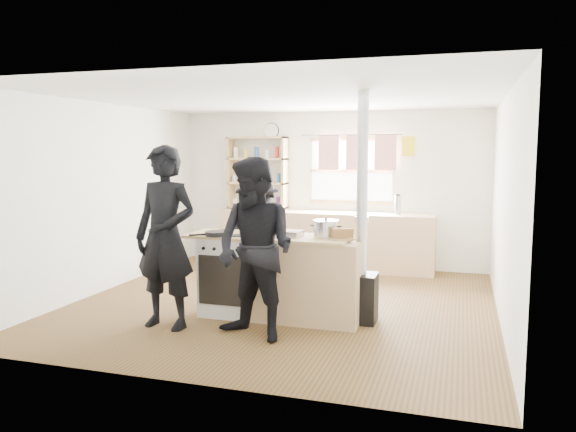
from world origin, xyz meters
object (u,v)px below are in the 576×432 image
object	(u,v)px
stockpot_counter	(326,229)
person_far	(258,236)
person_near_left	(165,237)
cooking_island	(281,277)
flue_heater	(361,264)
skillet_greens	(217,233)
person_near_right	(255,249)
stockpot_stove	(249,225)
bread_board	(342,235)
thermos	(398,205)
roast_tray	(284,233)

from	to	relation	value
stockpot_counter	person_far	xyz separation A→B (m)	(-1.08, 0.76, -0.24)
stockpot_counter	person_near_left	xyz separation A→B (m)	(-1.55, -0.75, -0.06)
cooking_island	flue_heater	distance (m)	0.91
flue_heater	person_near_left	size ratio (longest dim) A/B	1.29
skillet_greens	person_near_right	size ratio (longest dim) A/B	0.20
stockpot_stove	stockpot_counter	size ratio (longest dim) A/B	0.81
skillet_greens	stockpot_counter	world-z (taller)	stockpot_counter
stockpot_counter	flue_heater	distance (m)	0.54
cooking_island	person_near_right	world-z (taller)	person_near_right
person_far	stockpot_counter	bearing A→B (deg)	151.16
cooking_island	bread_board	size ratio (longest dim) A/B	5.85
flue_heater	person_near_left	xyz separation A→B (m)	(-1.93, -0.80, 0.32)
cooking_island	person_near_left	size ratio (longest dim) A/B	1.02
thermos	skillet_greens	bearing A→B (deg)	-119.04
stockpot_stove	person_near_left	size ratio (longest dim) A/B	0.12
roast_tray	thermos	bearing A→B (deg)	71.61
roast_tray	flue_heater	bearing A→B (deg)	9.14
roast_tray	stockpot_stove	world-z (taller)	stockpot_stove
thermos	person_far	distance (m)	2.50
thermos	person_near_right	distance (m)	3.67
thermos	stockpot_stove	xyz separation A→B (m)	(-1.41, -2.63, -0.03)
flue_heater	person_far	distance (m)	1.63
thermos	cooking_island	distance (m)	3.00
cooking_island	skillet_greens	size ratio (longest dim) A/B	5.33
flue_heater	person_near_left	distance (m)	2.12
stockpot_counter	person_far	world-z (taller)	person_far
skillet_greens	stockpot_stove	distance (m)	0.44
flue_heater	person_far	size ratio (longest dim) A/B	1.60
stockpot_stove	person_near_right	size ratio (longest dim) A/B	0.13
stockpot_counter	flue_heater	bearing A→B (deg)	6.88
cooking_island	stockpot_counter	distance (m)	0.75
skillet_greens	person_far	size ratio (longest dim) A/B	0.24
person_far	cooking_island	bearing A→B (deg)	131.24
bread_board	person_far	xyz separation A→B (m)	(-1.28, 0.88, -0.20)
stockpot_counter	roast_tray	bearing A→B (deg)	-168.94
person_near_left	person_near_right	bearing A→B (deg)	0.99
roast_tray	stockpot_counter	xyz separation A→B (m)	(0.45, 0.09, 0.06)
thermos	stockpot_counter	world-z (taller)	thermos
stockpot_stove	flue_heater	distance (m)	1.37
skillet_greens	stockpot_counter	distance (m)	1.21
person_near_left	person_far	distance (m)	1.59
cooking_island	skillet_greens	distance (m)	0.86
thermos	flue_heater	size ratio (longest dim) A/B	0.12
stockpot_stove	cooking_island	bearing A→B (deg)	-18.33
stockpot_counter	person_near_left	size ratio (longest dim) A/B	0.14
skillet_greens	flue_heater	world-z (taller)	flue_heater
roast_tray	bread_board	bearing A→B (deg)	-3.05
cooking_island	stockpot_stove	size ratio (longest dim) A/B	8.70
bread_board	person_far	distance (m)	1.57
cooking_island	person_near_right	xyz separation A→B (m)	(-0.01, -0.76, 0.44)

